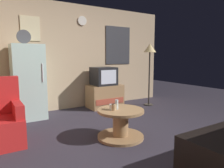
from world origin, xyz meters
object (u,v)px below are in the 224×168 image
at_px(coffee_table, 121,124).
at_px(wine_glass, 117,105).
at_px(tv_stand, 105,96).
at_px(mug_ceramic_tan, 114,107).
at_px(fridge, 28,82).
at_px(crt_tv, 104,76).
at_px(mug_ceramic_white, 112,107).
at_px(standing_lamp, 150,53).

relative_size(coffee_table, wine_glass, 4.80).
relative_size(tv_stand, mug_ceramic_tan, 9.33).
height_order(fridge, crt_tv, fridge).
relative_size(fridge, crt_tv, 3.28).
height_order(fridge, mug_ceramic_white, fridge).
xyz_separation_m(crt_tv, standing_lamp, (1.12, -0.40, 0.58)).
bearing_deg(fridge, tv_stand, 0.25).
relative_size(crt_tv, mug_ceramic_tan, 6.00).
bearing_deg(tv_stand, coffee_table, -112.55).
bearing_deg(wine_glass, crt_tv, 66.49).
xyz_separation_m(mug_ceramic_white, mug_ceramic_tan, (0.02, -0.03, 0.00)).
bearing_deg(mug_ceramic_white, standing_lamp, 35.15).
xyz_separation_m(coffee_table, mug_ceramic_white, (-0.13, 0.04, 0.27)).
xyz_separation_m(fridge, crt_tv, (1.75, 0.01, 0.03)).
bearing_deg(wine_glass, tv_stand, 65.68).
bearing_deg(wine_glass, coffee_table, -31.15).
height_order(tv_stand, mug_ceramic_white, tv_stand).
bearing_deg(standing_lamp, coffee_table, -142.13).
height_order(standing_lamp, mug_ceramic_white, standing_lamp).
height_order(standing_lamp, wine_glass, standing_lamp).
relative_size(coffee_table, mug_ceramic_tan, 8.00).
distance_m(tv_stand, crt_tv, 0.50).
height_order(fridge, coffee_table, fridge).
distance_m(standing_lamp, mug_ceramic_white, 2.59).
bearing_deg(coffee_table, mug_ceramic_white, 161.70).
xyz_separation_m(tv_stand, mug_ceramic_white, (-0.90, -1.81, 0.22)).
bearing_deg(tv_stand, wine_glass, -114.32).
bearing_deg(crt_tv, wine_glass, -113.51).
distance_m(standing_lamp, wine_glass, 2.52).
distance_m(tv_stand, mug_ceramic_tan, 2.05).
xyz_separation_m(standing_lamp, mug_ceramic_white, (-1.99, -1.40, -0.86)).
relative_size(standing_lamp, wine_glass, 10.60).
bearing_deg(mug_ceramic_tan, fridge, 116.15).
distance_m(tv_stand, coffee_table, 2.01).
bearing_deg(fridge, standing_lamp, -7.88).
height_order(standing_lamp, coffee_table, standing_lamp).
bearing_deg(mug_ceramic_white, crt_tv, 64.30).
bearing_deg(coffee_table, standing_lamp, 37.87).
distance_m(fridge, mug_ceramic_tan, 2.05).
bearing_deg(mug_ceramic_tan, standing_lamp, 35.87).
distance_m(crt_tv, coffee_table, 2.07).
distance_m(crt_tv, wine_glass, 2.00).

